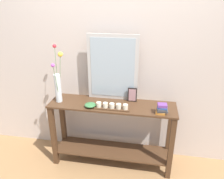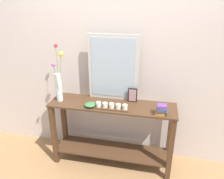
{
  "view_description": "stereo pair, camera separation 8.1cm",
  "coord_description": "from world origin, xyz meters",
  "px_view_note": "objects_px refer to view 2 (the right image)",
  "views": [
    {
      "loc": [
        0.39,
        -2.21,
        1.97
      ],
      "look_at": [
        0.0,
        0.0,
        1.01
      ],
      "focal_mm": 35.12,
      "sensor_mm": 36.0,
      "label": 1
    },
    {
      "loc": [
        0.47,
        -2.19,
        1.97
      ],
      "look_at": [
        0.0,
        0.0,
        1.01
      ],
      "focal_mm": 35.12,
      "sensor_mm": 36.0,
      "label": 2
    }
  ],
  "objects_px": {
    "picture_frame_small": "(133,95)",
    "tall_vase_left": "(59,83)",
    "mirror_leaning": "(113,68)",
    "candle_tray": "(112,107)",
    "console_table": "(112,129)",
    "book_stack": "(161,110)",
    "decorative_bowl": "(90,105)"
  },
  "relations": [
    {
      "from": "mirror_leaning",
      "to": "candle_tray",
      "type": "distance_m",
      "value": 0.45
    },
    {
      "from": "mirror_leaning",
      "to": "candle_tray",
      "type": "relative_size",
      "value": 1.96
    },
    {
      "from": "console_table",
      "to": "decorative_bowl",
      "type": "bearing_deg",
      "value": -154.29
    },
    {
      "from": "console_table",
      "to": "tall_vase_left",
      "type": "xyz_separation_m",
      "value": [
        -0.62,
        -0.03,
        0.56
      ]
    },
    {
      "from": "mirror_leaning",
      "to": "candle_tray",
      "type": "bearing_deg",
      "value": -81.45
    },
    {
      "from": "tall_vase_left",
      "to": "picture_frame_small",
      "type": "bearing_deg",
      "value": 9.58
    },
    {
      "from": "tall_vase_left",
      "to": "candle_tray",
      "type": "relative_size",
      "value": 1.66
    },
    {
      "from": "book_stack",
      "to": "picture_frame_small",
      "type": "bearing_deg",
      "value": 144.51
    },
    {
      "from": "picture_frame_small",
      "to": "book_stack",
      "type": "relative_size",
      "value": 1.34
    },
    {
      "from": "console_table",
      "to": "mirror_leaning",
      "type": "distance_m",
      "value": 0.74
    },
    {
      "from": "mirror_leaning",
      "to": "candle_tray",
      "type": "height_order",
      "value": "mirror_leaning"
    },
    {
      "from": "mirror_leaning",
      "to": "decorative_bowl",
      "type": "distance_m",
      "value": 0.49
    },
    {
      "from": "decorative_bowl",
      "to": "candle_tray",
      "type": "bearing_deg",
      "value": 0.21
    },
    {
      "from": "console_table",
      "to": "tall_vase_left",
      "type": "relative_size",
      "value": 2.24
    },
    {
      "from": "tall_vase_left",
      "to": "candle_tray",
      "type": "bearing_deg",
      "value": -7.25
    },
    {
      "from": "mirror_leaning",
      "to": "book_stack",
      "type": "height_order",
      "value": "mirror_leaning"
    },
    {
      "from": "console_table",
      "to": "mirror_leaning",
      "type": "bearing_deg",
      "value": 97.67
    },
    {
      "from": "tall_vase_left",
      "to": "candle_tray",
      "type": "height_order",
      "value": "tall_vase_left"
    },
    {
      "from": "picture_frame_small",
      "to": "book_stack",
      "type": "bearing_deg",
      "value": -35.49
    },
    {
      "from": "tall_vase_left",
      "to": "candle_tray",
      "type": "distance_m",
      "value": 0.68
    },
    {
      "from": "console_table",
      "to": "candle_tray",
      "type": "relative_size",
      "value": 3.72
    },
    {
      "from": "picture_frame_small",
      "to": "tall_vase_left",
      "type": "bearing_deg",
      "value": -170.42
    },
    {
      "from": "picture_frame_small",
      "to": "mirror_leaning",
      "type": "bearing_deg",
      "value": 169.59
    },
    {
      "from": "candle_tray",
      "to": "book_stack",
      "type": "bearing_deg",
      "value": -1.43
    },
    {
      "from": "book_stack",
      "to": "mirror_leaning",
      "type": "bearing_deg",
      "value": 153.86
    },
    {
      "from": "mirror_leaning",
      "to": "book_stack",
      "type": "distance_m",
      "value": 0.72
    },
    {
      "from": "book_stack",
      "to": "decorative_bowl",
      "type": "bearing_deg",
      "value": 179.08
    },
    {
      "from": "candle_tray",
      "to": "book_stack",
      "type": "xyz_separation_m",
      "value": [
        0.53,
        -0.01,
        0.03
      ]
    },
    {
      "from": "tall_vase_left",
      "to": "book_stack",
      "type": "xyz_separation_m",
      "value": [
        1.18,
        -0.1,
        -0.17
      ]
    },
    {
      "from": "picture_frame_small",
      "to": "book_stack",
      "type": "xyz_separation_m",
      "value": [
        0.33,
        -0.24,
        -0.03
      ]
    },
    {
      "from": "candle_tray",
      "to": "picture_frame_small",
      "type": "bearing_deg",
      "value": 48.18
    },
    {
      "from": "mirror_leaning",
      "to": "tall_vase_left",
      "type": "distance_m",
      "value": 0.65
    }
  ]
}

